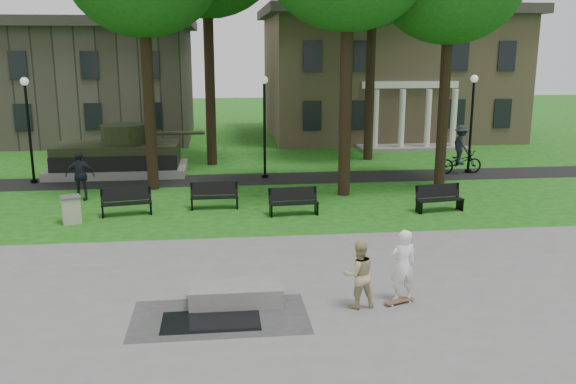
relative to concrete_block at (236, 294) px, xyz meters
name	(u,v)px	position (x,y,z in m)	size (l,w,h in m)	color
ground	(281,269)	(1.32, 2.16, -0.24)	(120.00, 120.00, 0.00)	#1B4E12
plaza	(308,358)	(1.32, -2.84, -0.23)	(22.00, 16.00, 0.02)	gray
footpath	(255,179)	(1.32, 14.16, -0.24)	(44.00, 2.60, 0.01)	black
building_right	(386,72)	(11.32, 28.16, 4.10)	(17.00, 12.00, 8.60)	#9E8460
building_left	(75,85)	(-9.68, 28.66, 3.35)	(15.00, 10.00, 7.20)	#4C443D
lamp_left	(28,122)	(-8.68, 14.46, 2.55)	(0.36, 0.36, 4.73)	black
lamp_mid	(264,119)	(1.82, 14.46, 2.55)	(0.36, 0.36, 4.73)	black
lamp_right	(472,116)	(11.82, 14.46, 2.55)	(0.36, 0.36, 4.73)	black
tank_monument	(119,156)	(-5.13, 16.16, 0.61)	(7.45, 3.40, 2.40)	gray
puddle	(211,321)	(-0.59, -0.97, -0.22)	(2.20, 1.20, 0.00)	black
concrete_block	(236,294)	(0.00, 0.00, 0.00)	(2.20, 1.00, 0.45)	gray
skateboard	(399,302)	(3.88, -0.49, -0.19)	(0.78, 0.20, 0.07)	brown
skateboarder	(403,265)	(3.99, -0.30, 0.66)	(0.65, 0.43, 1.78)	white
friend_watching	(359,274)	(2.85, -0.57, 0.59)	(0.79, 0.62, 1.63)	tan
pedestrian_walker	(80,176)	(-5.87, 11.01, 0.74)	(1.16, 0.48, 1.98)	black
cyclist	(461,154)	(11.34, 14.33, 0.72)	(2.24, 1.28, 2.37)	black
park_bench_0	(127,201)	(-3.71, 8.46, 0.28)	(1.85, 0.82, 1.00)	black
park_bench_1	(214,195)	(-0.53, 9.05, 0.28)	(1.81, 0.55, 1.00)	black
park_bench_2	(293,201)	(2.36, 7.80, 0.28)	(1.83, 0.64, 1.00)	black
park_bench_3	(439,197)	(7.85, 7.69, 0.28)	(1.85, 0.79, 1.00)	black
trash_bin	(71,209)	(-5.49, 7.60, 0.24)	(0.83, 0.83, 0.96)	#C1B29F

